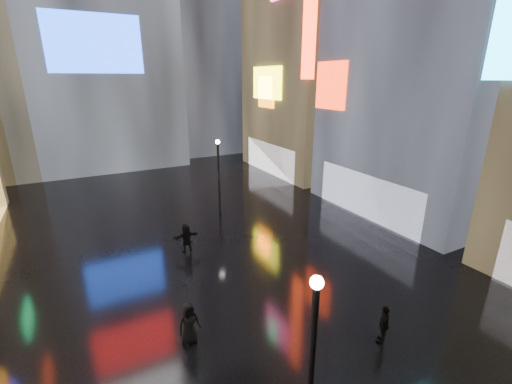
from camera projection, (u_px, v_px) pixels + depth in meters
ground at (196, 232)px, 21.19m from camera, size 140.00×140.00×0.00m
building_right_far at (316, 24)px, 32.24m from camera, size 10.28×12.00×28.00m
tower_flank_right at (191, 10)px, 41.60m from camera, size 12.00×12.00×34.00m
lamp_near at (312, 362)px, 7.77m from camera, size 0.30×0.30×5.20m
lamp_far at (219, 172)px, 23.42m from camera, size 0.30×0.30×5.20m
pedestrian_3 at (384, 324)px, 12.19m from camera, size 0.96×0.78×1.53m
pedestrian_4 at (189, 323)px, 12.14m from camera, size 0.86×0.62×1.62m
pedestrian_5 at (186, 238)px, 18.64m from camera, size 1.51×0.54×1.60m
umbrella_2 at (187, 293)px, 11.75m from camera, size 1.32×1.31×0.88m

